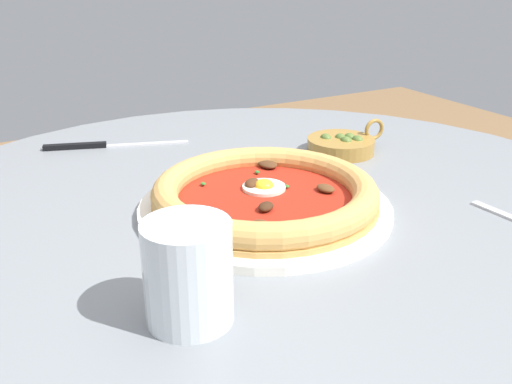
# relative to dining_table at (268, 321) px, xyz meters

# --- Properties ---
(dining_table) EXTENTS (0.99, 0.99, 0.75)m
(dining_table) POSITION_rel_dining_table_xyz_m (0.00, 0.00, 0.00)
(dining_table) COLOR gray
(dining_table) RESTS_ON ground
(pizza_on_plate) EXTENTS (0.30, 0.30, 0.04)m
(pizza_on_plate) POSITION_rel_dining_table_xyz_m (-0.01, -0.00, 0.17)
(pizza_on_plate) COLOR white
(pizza_on_plate) RESTS_ON dining_table
(water_glass) EXTENTS (0.07, 0.07, 0.09)m
(water_glass) POSITION_rel_dining_table_xyz_m (0.15, -0.16, 0.19)
(water_glass) COLOR silver
(water_glass) RESTS_ON dining_table
(steak_knife) EXTENTS (0.08, 0.21, 0.01)m
(steak_knife) POSITION_rel_dining_table_xyz_m (-0.35, -0.11, 0.15)
(steak_knife) COLOR silver
(steak_knife) RESTS_ON dining_table
(olive_pan) EXTENTS (0.10, 0.13, 0.05)m
(olive_pan) POSITION_rel_dining_table_xyz_m (-0.14, 0.21, 0.16)
(olive_pan) COLOR olive
(olive_pan) RESTS_ON dining_table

